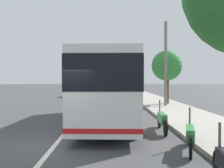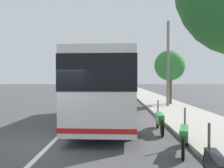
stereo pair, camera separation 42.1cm
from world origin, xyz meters
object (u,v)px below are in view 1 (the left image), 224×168
(motorcycle_angled, at_px, (190,136))
(car_ahead_same_lane, at_px, (80,91))
(coach_bus, at_px, (109,85))
(roadside_tree_mid_block, at_px, (167,66))
(car_behind_bus, at_px, (92,87))
(motorcycle_by_tree, at_px, (162,120))
(utility_pole, at_px, (166,64))

(motorcycle_angled, xyz_separation_m, car_ahead_same_lane, (24.32, 6.30, 0.26))
(coach_bus, distance_m, roadside_tree_mid_block, 9.83)
(car_ahead_same_lane, xyz_separation_m, roadside_tree_mid_block, (-10.81, -8.79, 2.62))
(coach_bus, distance_m, car_behind_bus, 35.09)
(motorcycle_by_tree, height_order, utility_pole, utility_pole)
(coach_bus, distance_m, motorcycle_angled, 5.87)
(car_ahead_same_lane, distance_m, utility_pole, 15.19)
(motorcycle_by_tree, height_order, car_behind_bus, car_behind_bus)
(coach_bus, bearing_deg, roadside_tree_mid_block, -28.14)
(car_ahead_same_lane, xyz_separation_m, car_behind_bus, (15.73, -0.43, 0.02))
(motorcycle_angled, distance_m, roadside_tree_mid_block, 14.04)
(utility_pole, bearing_deg, car_behind_bus, 15.64)
(car_behind_bus, xyz_separation_m, utility_pole, (-28.16, -7.88, 2.64))
(utility_pole, bearing_deg, coach_bus, 146.49)
(motorcycle_by_tree, xyz_separation_m, roadside_tree_mid_block, (10.68, -2.73, 2.86))
(car_behind_bus, bearing_deg, roadside_tree_mid_block, 18.45)
(roadside_tree_mid_block, distance_m, utility_pole, 1.69)
(motorcycle_by_tree, bearing_deg, car_ahead_same_lane, 19.47)
(motorcycle_angled, height_order, roadside_tree_mid_block, roadside_tree_mid_block)
(coach_bus, height_order, motorcycle_by_tree, coach_bus)
(motorcycle_angled, bearing_deg, car_ahead_same_lane, 31.81)
(roadside_tree_mid_block, height_order, utility_pole, utility_pole)
(car_behind_bus, relative_size, utility_pole, 0.64)
(car_ahead_same_lane, distance_m, roadside_tree_mid_block, 14.17)
(motorcycle_angled, relative_size, car_ahead_same_lane, 0.46)
(roadside_tree_mid_block, bearing_deg, motorcycle_angled, 169.56)
(utility_pole, bearing_deg, car_ahead_same_lane, 33.78)
(motorcycle_angled, bearing_deg, utility_pole, 7.67)
(motorcycle_by_tree, bearing_deg, motorcycle_angled, -171.50)
(coach_bus, bearing_deg, motorcycle_angled, -152.03)
(coach_bus, xyz_separation_m, utility_pole, (6.75, -4.47, 1.47))
(motorcycle_by_tree, height_order, car_ahead_same_lane, car_ahead_same_lane)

